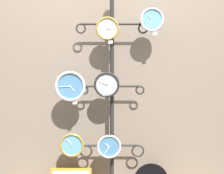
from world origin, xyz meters
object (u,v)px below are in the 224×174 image
(clock_top_center, at_px, (107,28))
(clock_middle_left, at_px, (70,86))
(clock_bottom_left, at_px, (72,145))
(clock_top_right, at_px, (152,20))
(clock_middle_center, at_px, (107,85))
(display_stand, at_px, (112,136))
(clock_bottom_center, at_px, (109,146))

(clock_top_center, xyz_separation_m, clock_middle_left, (-0.34, -0.04, -0.52))
(clock_bottom_left, bearing_deg, clock_top_center, 0.19)
(clock_top_right, distance_m, clock_middle_center, 0.71)
(clock_top_center, distance_m, clock_top_right, 0.41)
(display_stand, xyz_separation_m, clock_bottom_left, (-0.38, -0.07, -0.06))
(display_stand, distance_m, clock_top_center, 1.02)
(clock_middle_left, xyz_separation_m, clock_middle_center, (0.33, 0.01, 0.01))
(clock_middle_left, bearing_deg, clock_top_right, 2.76)
(clock_top_center, distance_m, clock_bottom_left, 1.13)
(clock_bottom_center, bearing_deg, clock_top_right, 4.54)
(display_stand, height_order, clock_top_center, display_stand)
(clock_top_center, bearing_deg, clock_middle_center, -107.26)
(clock_bottom_left, height_order, clock_bottom_center, clock_bottom_left)
(clock_bottom_left, bearing_deg, clock_middle_center, -3.59)
(clock_top_center, relative_size, clock_middle_left, 0.75)
(clock_middle_center, height_order, clock_bottom_left, clock_middle_center)
(clock_bottom_left, bearing_deg, display_stand, 11.08)
(clock_top_right, distance_m, clock_middle_left, 0.95)
(display_stand, distance_m, clock_middle_left, 0.64)
(clock_top_right, distance_m, clock_bottom_center, 1.23)
(clock_top_right, relative_size, clock_middle_center, 0.90)
(clock_middle_left, relative_size, clock_middle_center, 1.18)
(display_stand, bearing_deg, clock_top_right, -11.64)
(display_stand, height_order, clock_bottom_left, display_stand)
(display_stand, height_order, clock_bottom_center, display_stand)
(clock_middle_center, height_order, clock_bottom_center, clock_middle_center)
(clock_middle_center, xyz_separation_m, clock_bottom_center, (0.02, -0.01, -0.58))
(clock_middle_left, xyz_separation_m, clock_bottom_center, (0.35, 0.01, -0.57))
(clock_bottom_left, distance_m, clock_bottom_center, 0.35)
(clock_top_center, distance_m, clock_middle_left, 0.62)
(clock_middle_center, distance_m, clock_bottom_left, 0.66)
(clock_top_center, xyz_separation_m, clock_top_right, (0.40, -0.00, 0.08))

